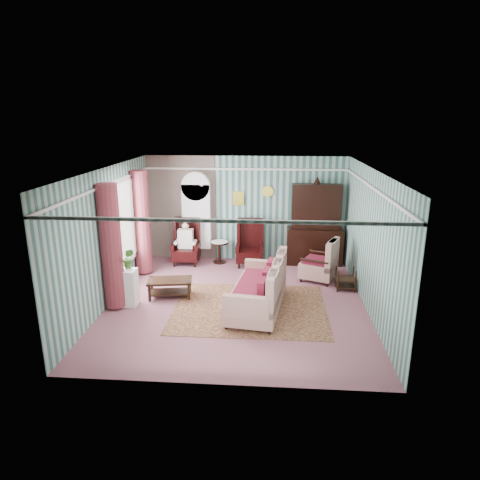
# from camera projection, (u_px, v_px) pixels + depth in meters

# --- Properties ---
(floor) EXTENTS (6.00, 6.00, 0.00)m
(floor) POSITION_uv_depth(u_px,v_px,m) (237.00, 302.00, 9.36)
(floor) COLOR #92555E
(floor) RESTS_ON ground
(room_shell) EXTENTS (5.53, 6.02, 2.91)m
(room_shell) POSITION_uv_depth(u_px,v_px,m) (208.00, 210.00, 9.02)
(room_shell) COLOR #36625E
(room_shell) RESTS_ON ground
(bookcase) EXTENTS (0.80, 0.28, 2.24)m
(bookcase) POSITION_uv_depth(u_px,v_px,m) (197.00, 221.00, 11.87)
(bookcase) COLOR white
(bookcase) RESTS_ON floor
(dresser_hutch) EXTENTS (1.50, 0.56, 2.36)m
(dresser_hutch) POSITION_uv_depth(u_px,v_px,m) (315.00, 222.00, 11.50)
(dresser_hutch) COLOR black
(dresser_hutch) RESTS_ON floor
(wingback_left) EXTENTS (0.76, 0.80, 1.25)m
(wingback_left) POSITION_uv_depth(u_px,v_px,m) (186.00, 242.00, 11.65)
(wingback_left) COLOR black
(wingback_left) RESTS_ON floor
(wingback_right) EXTENTS (0.76, 0.80, 1.25)m
(wingback_right) POSITION_uv_depth(u_px,v_px,m) (250.00, 243.00, 11.52)
(wingback_right) COLOR black
(wingback_right) RESTS_ON floor
(seated_woman) EXTENTS (0.44, 0.40, 1.18)m
(seated_woman) POSITION_uv_depth(u_px,v_px,m) (186.00, 243.00, 11.66)
(seated_woman) COLOR silver
(seated_woman) RESTS_ON floor
(round_side_table) EXTENTS (0.50, 0.50, 0.60)m
(round_side_table) POSITION_uv_depth(u_px,v_px,m) (219.00, 252.00, 11.82)
(round_side_table) COLOR black
(round_side_table) RESTS_ON floor
(nest_table) EXTENTS (0.45, 0.38, 0.54)m
(nest_table) POSITION_uv_depth(u_px,v_px,m) (345.00, 279.00, 9.97)
(nest_table) COLOR black
(nest_table) RESTS_ON floor
(plant_stand) EXTENTS (0.55, 0.35, 0.80)m
(plant_stand) POSITION_uv_depth(u_px,v_px,m) (124.00, 287.00, 9.14)
(plant_stand) COLOR silver
(plant_stand) RESTS_ON floor
(rug) EXTENTS (3.20, 2.60, 0.01)m
(rug) POSITION_uv_depth(u_px,v_px,m) (250.00, 308.00, 9.05)
(rug) COLOR #491B18
(rug) RESTS_ON floor
(sofa) EXTENTS (1.20, 2.33, 0.90)m
(sofa) POSITION_uv_depth(u_px,v_px,m) (257.00, 290.00, 8.89)
(sofa) COLOR beige
(sofa) RESTS_ON floor
(floral_armchair) EXTENTS (1.00, 1.09, 1.01)m
(floral_armchair) POSITION_uv_depth(u_px,v_px,m) (319.00, 260.00, 10.52)
(floral_armchair) COLOR #B8AE8E
(floral_armchair) RESTS_ON floor
(coffee_table) EXTENTS (1.05, 0.66, 0.42)m
(coffee_table) POSITION_uv_depth(u_px,v_px,m) (170.00, 288.00, 9.59)
(coffee_table) COLOR black
(coffee_table) RESTS_ON floor
(potted_plant_a) EXTENTS (0.39, 0.36, 0.37)m
(potted_plant_a) POSITION_uv_depth(u_px,v_px,m) (118.00, 264.00, 8.84)
(potted_plant_a) COLOR #26591B
(potted_plant_a) RESTS_ON plant_stand
(potted_plant_b) EXTENTS (0.25, 0.20, 0.44)m
(potted_plant_b) POSITION_uv_depth(u_px,v_px,m) (129.00, 258.00, 9.08)
(potted_plant_b) COLOR #295B1C
(potted_plant_b) RESTS_ON plant_stand
(potted_plant_c) EXTENTS (0.23, 0.23, 0.37)m
(potted_plant_c) POSITION_uv_depth(u_px,v_px,m) (119.00, 261.00, 9.04)
(potted_plant_c) COLOR #214F18
(potted_plant_c) RESTS_ON plant_stand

